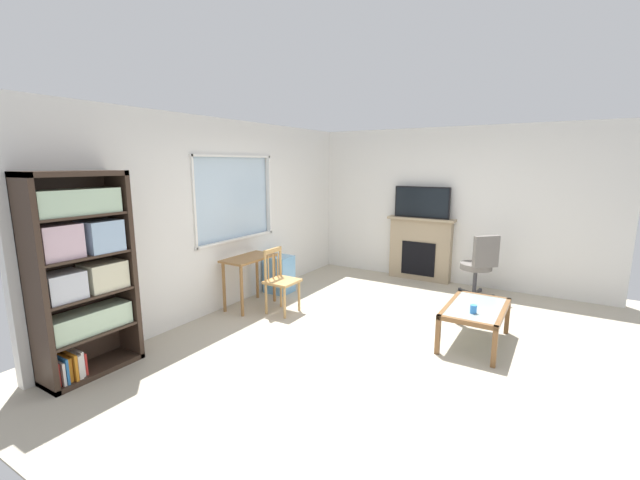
{
  "coord_description": "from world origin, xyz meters",
  "views": [
    {
      "loc": [
        -4.25,
        -1.7,
        2.06
      ],
      "look_at": [
        -0.02,
        0.9,
        1.12
      ],
      "focal_mm": 22.67,
      "sensor_mm": 36.0,
      "label": 1
    }
  ],
  "objects_px": {
    "tv": "(422,202)",
    "sippy_cup": "(473,309)",
    "bookshelf": "(82,269)",
    "wooden_chair": "(280,280)",
    "fireplace": "(420,249)",
    "plastic_drawer_unit": "(279,274)",
    "coffee_table": "(476,312)",
    "office_chair": "(480,263)",
    "desk_under_window": "(249,267)"
  },
  "relations": [
    {
      "from": "tv",
      "to": "sippy_cup",
      "type": "relative_size",
      "value": 10.76
    },
    {
      "from": "bookshelf",
      "to": "wooden_chair",
      "type": "distance_m",
      "value": 2.48
    },
    {
      "from": "bookshelf",
      "to": "fireplace",
      "type": "xyz_separation_m",
      "value": [
        4.94,
        -1.76,
        -0.5
      ]
    },
    {
      "from": "plastic_drawer_unit",
      "to": "sippy_cup",
      "type": "distance_m",
      "value": 3.16
    },
    {
      "from": "wooden_chair",
      "to": "coffee_table",
      "type": "xyz_separation_m",
      "value": [
        0.37,
        -2.52,
        -0.08
      ]
    },
    {
      "from": "bookshelf",
      "to": "plastic_drawer_unit",
      "type": "bearing_deg",
      "value": -1.08
    },
    {
      "from": "bookshelf",
      "to": "sippy_cup",
      "type": "height_order",
      "value": "bookshelf"
    },
    {
      "from": "plastic_drawer_unit",
      "to": "wooden_chair",
      "type": "bearing_deg",
      "value": -141.53
    },
    {
      "from": "fireplace",
      "to": "office_chair",
      "type": "relative_size",
      "value": 1.18
    },
    {
      "from": "bookshelf",
      "to": "wooden_chair",
      "type": "xyz_separation_m",
      "value": [
        2.32,
        -0.62,
        -0.6
      ]
    },
    {
      "from": "wooden_chair",
      "to": "sippy_cup",
      "type": "height_order",
      "value": "wooden_chair"
    },
    {
      "from": "coffee_table",
      "to": "fireplace",
      "type": "bearing_deg",
      "value": 31.55
    },
    {
      "from": "desk_under_window",
      "to": "fireplace",
      "type": "height_order",
      "value": "fireplace"
    },
    {
      "from": "fireplace",
      "to": "office_chair",
      "type": "height_order",
      "value": "fireplace"
    },
    {
      "from": "desk_under_window",
      "to": "coffee_table",
      "type": "height_order",
      "value": "desk_under_window"
    },
    {
      "from": "plastic_drawer_unit",
      "to": "tv",
      "type": "height_order",
      "value": "tv"
    },
    {
      "from": "plastic_drawer_unit",
      "to": "tv",
      "type": "relative_size",
      "value": 0.62
    },
    {
      "from": "bookshelf",
      "to": "wooden_chair",
      "type": "bearing_deg",
      "value": -14.98
    },
    {
      "from": "office_chair",
      "to": "wooden_chair",
      "type": "bearing_deg",
      "value": 133.2
    },
    {
      "from": "wooden_chair",
      "to": "desk_under_window",
      "type": "bearing_deg",
      "value": 95.76
    },
    {
      "from": "plastic_drawer_unit",
      "to": "office_chair",
      "type": "relative_size",
      "value": 0.6
    },
    {
      "from": "plastic_drawer_unit",
      "to": "tv",
      "type": "distance_m",
      "value": 2.77
    },
    {
      "from": "wooden_chair",
      "to": "fireplace",
      "type": "xyz_separation_m",
      "value": [
        2.62,
        -1.14,
        0.1
      ]
    },
    {
      "from": "bookshelf",
      "to": "wooden_chair",
      "type": "height_order",
      "value": "bookshelf"
    },
    {
      "from": "plastic_drawer_unit",
      "to": "coffee_table",
      "type": "relative_size",
      "value": 0.58
    },
    {
      "from": "bookshelf",
      "to": "coffee_table",
      "type": "height_order",
      "value": "bookshelf"
    },
    {
      "from": "desk_under_window",
      "to": "fireplace",
      "type": "xyz_separation_m",
      "value": [
        2.67,
        -1.65,
        -0.03
      ]
    },
    {
      "from": "desk_under_window",
      "to": "wooden_chair",
      "type": "height_order",
      "value": "wooden_chair"
    },
    {
      "from": "wooden_chair",
      "to": "bookshelf",
      "type": "bearing_deg",
      "value": 165.02
    },
    {
      "from": "coffee_table",
      "to": "plastic_drawer_unit",
      "type": "bearing_deg",
      "value": 83.66
    },
    {
      "from": "desk_under_window",
      "to": "fireplace",
      "type": "distance_m",
      "value": 3.14
    },
    {
      "from": "plastic_drawer_unit",
      "to": "fireplace",
      "type": "bearing_deg",
      "value": -41.74
    },
    {
      "from": "bookshelf",
      "to": "sippy_cup",
      "type": "distance_m",
      "value": 4.04
    },
    {
      "from": "wooden_chair",
      "to": "office_chair",
      "type": "relative_size",
      "value": 0.9
    },
    {
      "from": "desk_under_window",
      "to": "plastic_drawer_unit",
      "type": "height_order",
      "value": "desk_under_window"
    },
    {
      "from": "plastic_drawer_unit",
      "to": "desk_under_window",
      "type": "bearing_deg",
      "value": -176.24
    },
    {
      "from": "tv",
      "to": "sippy_cup",
      "type": "distance_m",
      "value": 2.98
    },
    {
      "from": "office_chair",
      "to": "desk_under_window",
      "type": "bearing_deg",
      "value": 128.05
    },
    {
      "from": "office_chair",
      "to": "coffee_table",
      "type": "xyz_separation_m",
      "value": [
        -1.74,
        -0.28,
        -0.17
      ]
    },
    {
      "from": "office_chair",
      "to": "plastic_drawer_unit",
      "type": "bearing_deg",
      "value": 116.44
    },
    {
      "from": "desk_under_window",
      "to": "office_chair",
      "type": "bearing_deg",
      "value": -51.95
    },
    {
      "from": "bookshelf",
      "to": "coffee_table",
      "type": "relative_size",
      "value": 1.92
    },
    {
      "from": "tv",
      "to": "fireplace",
      "type": "bearing_deg",
      "value": 0.0
    },
    {
      "from": "desk_under_window",
      "to": "plastic_drawer_unit",
      "type": "relative_size",
      "value": 1.35
    },
    {
      "from": "desk_under_window",
      "to": "office_chair",
      "type": "relative_size",
      "value": 0.81
    },
    {
      "from": "desk_under_window",
      "to": "coffee_table",
      "type": "bearing_deg",
      "value": -82.16
    },
    {
      "from": "sippy_cup",
      "to": "office_chair",
      "type": "bearing_deg",
      "value": 8.56
    },
    {
      "from": "wooden_chair",
      "to": "office_chair",
      "type": "distance_m",
      "value": 3.08
    },
    {
      "from": "wooden_chair",
      "to": "sippy_cup",
      "type": "xyz_separation_m",
      "value": [
        0.13,
        -2.54,
        0.03
      ]
    },
    {
      "from": "office_chair",
      "to": "coffee_table",
      "type": "bearing_deg",
      "value": -170.77
    }
  ]
}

